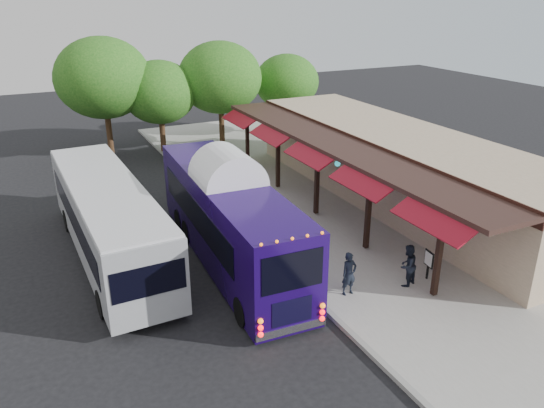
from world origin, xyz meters
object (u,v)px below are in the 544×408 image
ped_b (408,265)px  ped_c (204,165)px  ped_d (263,199)px  sign_board (429,260)px  city_bus (108,218)px  coach_bus (229,215)px  ped_a (349,274)px

ped_b → ped_c: 13.88m
ped_d → sign_board: 8.59m
sign_board → city_bus: bearing=153.0°
coach_bus → ped_d: bearing=50.9°
city_bus → sign_board: city_bus is taller
coach_bus → ped_a: size_ratio=7.32×
city_bus → sign_board: bearing=-36.9°
ped_a → coach_bus: bearing=120.5°
city_bus → coach_bus: bearing=-30.8°
ped_d → ped_a: bearing=92.0°
sign_board → coach_bus: bearing=149.1°
ped_a → ped_c: ped_c is taller
ped_a → ped_c: 13.19m
ped_b → ped_c: size_ratio=0.80×
ped_a → ped_b: bearing=-12.0°
coach_bus → ped_a: coach_bus is taller
ped_b → sign_board: 0.98m
ped_d → ped_c: bearing=-75.6°
ped_b → sign_board: (0.98, 0.01, -0.03)m
coach_bus → city_bus: bearing=153.4°
ped_b → sign_board: ped_b is taller
ped_a → ped_d: (0.34, 7.70, -0.02)m
ped_c → ped_b: bearing=94.0°
ped_b → coach_bus: bearing=-63.4°
ped_b → ped_d: bearing=-96.3°
coach_bus → ped_a: (2.66, -4.32, -1.02)m
ped_b → sign_board: bearing=161.3°
coach_bus → ped_b: bearing=-41.8°
ped_d → ped_b: bearing=107.4°
city_bus → ped_b: bearing=-39.8°
city_bus → ped_b: (8.99, -7.05, -0.80)m
city_bus → sign_board: size_ratio=10.50×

